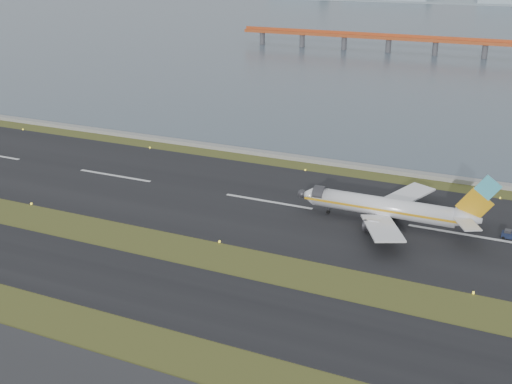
{
  "coord_description": "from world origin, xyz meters",
  "views": [
    {
      "loc": [
        50.83,
        -87.05,
        50.76
      ],
      "look_at": [
        0.74,
        22.0,
        5.15
      ],
      "focal_mm": 45.0,
      "sensor_mm": 36.0,
      "label": 1
    }
  ],
  "objects": [
    {
      "name": "runway_strip",
      "position": [
        0.0,
        30.0,
        0.05
      ],
      "size": [
        1000.0,
        45.0,
        0.1
      ],
      "primitive_type": "cube",
      "color": "black",
      "rests_on": "ground"
    },
    {
      "name": "red_pier",
      "position": [
        20.0,
        250.0,
        7.28
      ],
      "size": [
        260.0,
        5.0,
        10.2
      ],
      "color": "#B2481E",
      "rests_on": "ground"
    },
    {
      "name": "pushback_tug",
      "position": [
        48.35,
        31.62,
        0.86
      ],
      "size": [
        2.8,
        1.72,
        1.76
      ],
      "rotation": [
        0.0,
        0.0,
        -0.03
      ],
      "color": "#131B35",
      "rests_on": "ground"
    },
    {
      "name": "seawall",
      "position": [
        0.0,
        60.0,
        0.5
      ],
      "size": [
        1000.0,
        2.5,
        1.0
      ],
      "primitive_type": "cube",
      "color": "gray",
      "rests_on": "ground"
    },
    {
      "name": "taxiway_strip",
      "position": [
        0.0,
        -12.0,
        0.05
      ],
      "size": [
        1000.0,
        18.0,
        0.1
      ],
      "primitive_type": "cube",
      "color": "black",
      "rests_on": "ground"
    },
    {
      "name": "bay_water",
      "position": [
        0.0,
        460.0,
        0.0
      ],
      "size": [
        1400.0,
        800.0,
        1.3
      ],
      "primitive_type": "cube",
      "color": "#455663",
      "rests_on": "ground"
    },
    {
      "name": "airliner",
      "position": [
        26.29,
        28.94,
        3.46
      ],
      "size": [
        38.52,
        32.89,
        12.8
      ],
      "color": "white",
      "rests_on": "ground"
    },
    {
      "name": "ground",
      "position": [
        0.0,
        0.0,
        0.0
      ],
      "size": [
        1000.0,
        1000.0,
        0.0
      ],
      "primitive_type": "plane",
      "color": "#3D4C1B",
      "rests_on": "ground"
    }
  ]
}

